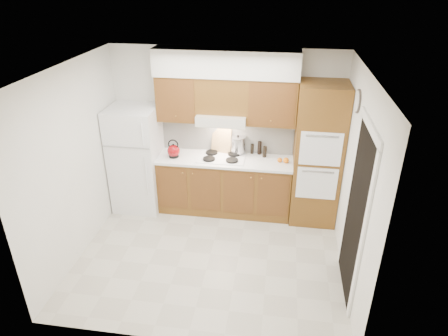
{
  "coord_description": "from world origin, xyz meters",
  "views": [
    {
      "loc": [
        0.85,
        -4.41,
        3.63
      ],
      "look_at": [
        0.13,
        0.45,
        1.15
      ],
      "focal_mm": 32.0,
      "sensor_mm": 36.0,
      "label": 1
    }
  ],
  "objects_px": {
    "oven_cabinet": "(317,155)",
    "kettle": "(174,151)",
    "fridge": "(137,159)",
    "stock_pot": "(238,145)"
  },
  "relations": [
    {
      "from": "fridge",
      "to": "oven_cabinet",
      "type": "xyz_separation_m",
      "value": [
        2.85,
        0.03,
        0.24
      ]
    },
    {
      "from": "oven_cabinet",
      "to": "kettle",
      "type": "height_order",
      "value": "oven_cabinet"
    },
    {
      "from": "oven_cabinet",
      "to": "kettle",
      "type": "distance_m",
      "value": 2.22
    },
    {
      "from": "stock_pot",
      "to": "fridge",
      "type": "bearing_deg",
      "value": -170.51
    },
    {
      "from": "oven_cabinet",
      "to": "kettle",
      "type": "xyz_separation_m",
      "value": [
        -2.22,
        -0.05,
        -0.05
      ]
    },
    {
      "from": "oven_cabinet",
      "to": "fridge",
      "type": "bearing_deg",
      "value": -179.3
    },
    {
      "from": "kettle",
      "to": "fridge",
      "type": "bearing_deg",
      "value": -157.18
    },
    {
      "from": "kettle",
      "to": "stock_pot",
      "type": "bearing_deg",
      "value": 40.46
    },
    {
      "from": "fridge",
      "to": "oven_cabinet",
      "type": "distance_m",
      "value": 2.86
    },
    {
      "from": "fridge",
      "to": "stock_pot",
      "type": "distance_m",
      "value": 1.65
    }
  ]
}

